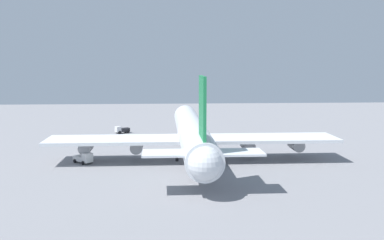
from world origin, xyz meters
TOP-DOWN VIEW (x-y plane):
  - ground_plane at (0.00, 0.00)m, footprint 280.52×280.52m
  - cargo_airplane at (-0.34, 0.00)m, footprint 70.13×64.42m
  - maintenance_van at (37.71, 19.55)m, footprint 3.89×4.76m
  - cargo_loader at (-4.02, 23.98)m, footprint 4.86×4.85m
  - safety_cone_nose at (31.56, 0.79)m, footprint 0.40×0.40m

SIDE VIEW (x-z plane):
  - ground_plane at x=0.00m, z-range 0.00..0.00m
  - safety_cone_nose at x=31.56m, z-range 0.00..0.57m
  - cargo_loader at x=-4.02m, z-range -0.09..2.32m
  - maintenance_van at x=37.71m, z-range 0.01..2.26m
  - cargo_airplane at x=-0.34m, z-range -3.99..15.65m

